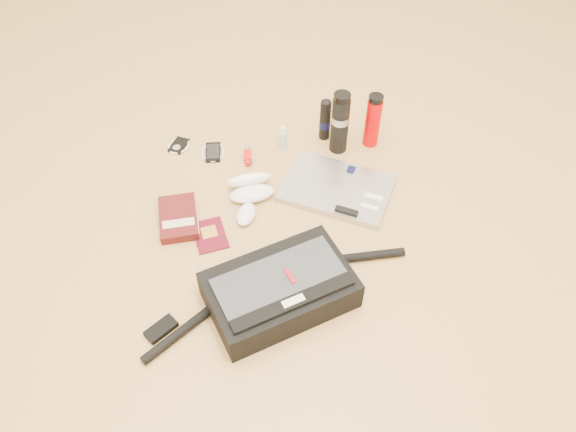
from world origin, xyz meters
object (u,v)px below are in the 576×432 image
Objects in this scene: thermos_black at (340,123)px; book at (179,218)px; thermos_red at (373,121)px; laptop at (337,189)px; messenger_bag at (279,290)px.

book is at bearing -149.39° from thermos_black.
book is at bearing -152.45° from thermos_red.
laptop is 1.76× the size of thermos_black.
laptop is 0.57m from book.
thermos_black is at bearing 107.24° from laptop.
thermos_black is (0.25, 0.68, 0.07)m from messenger_bag.
thermos_black is (0.03, 0.23, 0.12)m from laptop.
messenger_bag is at bearing -118.29° from thermos_red.
laptop is 0.25m from thermos_black.
thermos_red is at bearing 38.15° from messenger_bag.
thermos_red reaches higher than laptop.
thermos_black reaches higher than book.
thermos_red is at bearing 19.44° from book.
laptop and book have the same top height.
messenger_bag is 0.50m from laptop.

